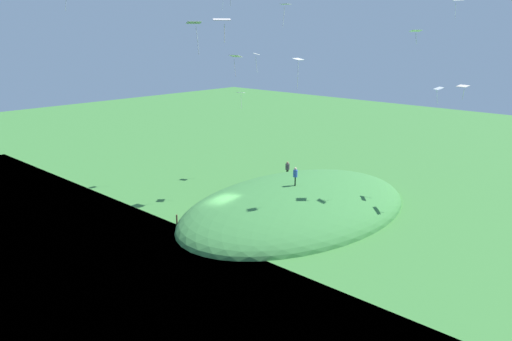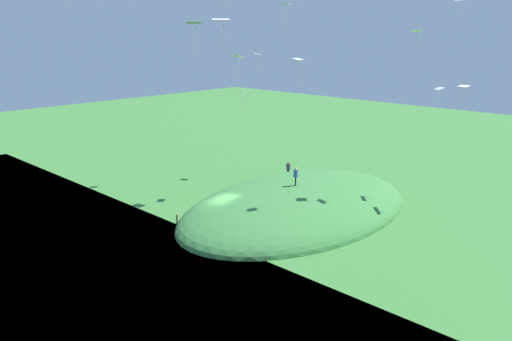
{
  "view_description": "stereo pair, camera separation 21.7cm",
  "coord_description": "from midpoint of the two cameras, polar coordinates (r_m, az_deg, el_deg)",
  "views": [
    {
      "loc": [
        -28.23,
        -30.64,
        16.08
      ],
      "look_at": [
        0.1,
        -4.16,
        5.29
      ],
      "focal_mm": 34.71,
      "sensor_mm": 36.0,
      "label": 1
    },
    {
      "loc": [
        -28.08,
        -30.8,
        16.08
      ],
      "look_at": [
        0.1,
        -4.16,
        5.29
      ],
      "focal_mm": 34.71,
      "sensor_mm": 36.0,
      "label": 2
    }
  ],
  "objects": [
    {
      "name": "ground_plane",
      "position": [
        44.67,
        -3.84,
        -5.59
      ],
      "size": [
        160.0,
        160.0,
        0.0
      ],
      "primitive_type": "plane",
      "color": "#3D7D37"
    },
    {
      "name": "grass_hill",
      "position": [
        47.02,
        4.95,
        -4.51
      ],
      "size": [
        26.07,
        16.65,
        5.02
      ],
      "primitive_type": "ellipsoid",
      "color": "#3E813D",
      "rests_on": "ground_plane"
    },
    {
      "name": "person_watching_kites",
      "position": [
        45.49,
        4.73,
        -0.43
      ],
      "size": [
        0.56,
        0.56,
        1.73
      ],
      "rotation": [
        0.0,
        0.0,
        0.68
      ],
      "color": "black",
      "rests_on": "grass_hill"
    },
    {
      "name": "person_walking_path",
      "position": [
        57.26,
        3.85,
        0.36
      ],
      "size": [
        0.61,
        0.61,
        1.8
      ],
      "rotation": [
        0.0,
        0.0,
        4.39
      ],
      "color": "black",
      "rests_on": "ground_plane"
    },
    {
      "name": "kite_0",
      "position": [
        36.38,
        5.01,
        12.39
      ],
      "size": [
        0.85,
        0.62,
        2.18
      ],
      "color": "white"
    },
    {
      "name": "kite_1",
      "position": [
        46.5,
        22.49,
        17.59
      ],
      "size": [
        0.64,
        0.88,
        1.54
      ],
      "color": "white"
    },
    {
      "name": "kite_3",
      "position": [
        44.85,
        18.14,
        15.01
      ],
      "size": [
        1.11,
        1.07,
        1.16
      ],
      "color": "white"
    },
    {
      "name": "kite_5",
      "position": [
        49.33,
        0.26,
        13.15
      ],
      "size": [
        1.1,
        1.07,
        1.84
      ],
      "color": "silver"
    },
    {
      "name": "kite_6",
      "position": [
        45.86,
        3.57,
        18.44
      ],
      "size": [
        0.73,
        0.97,
        1.96
      ],
      "color": "silver"
    },
    {
      "name": "kite_7",
      "position": [
        34.75,
        -6.97,
        16.37
      ],
      "size": [
        1.18,
        1.07,
        2.2
      ],
      "color": "silver"
    },
    {
      "name": "kite_8",
      "position": [
        46.94,
        20.5,
        8.76
      ],
      "size": [
        1.02,
        1.07,
        1.51
      ],
      "color": "white"
    },
    {
      "name": "kite_9",
      "position": [
        56.18,
        -1.56,
        8.85
      ],
      "size": [
        0.86,
        1.0,
        1.88
      ],
      "color": "white"
    },
    {
      "name": "kite_13",
      "position": [
        46.29,
        22.94,
        8.89
      ],
      "size": [
        0.79,
        1.02,
        1.25
      ],
      "color": "#F1DFCF"
    },
    {
      "name": "kite_14",
      "position": [
        28.7,
        -3.84,
        16.88
      ],
      "size": [
        1.17,
        1.14,
        1.31
      ],
      "color": "silver"
    },
    {
      "name": "kite_15",
      "position": [
        47.86,
        -2.17,
        12.95
      ],
      "size": [
        0.94,
        1.24,
        2.06
      ],
      "color": "white"
    },
    {
      "name": "mooring_post",
      "position": [
        43.89,
        -8.95,
        -5.56
      ],
      "size": [
        0.14,
        0.14,
        0.83
      ],
      "primitive_type": "cylinder",
      "color": "brown",
      "rests_on": "ground_plane"
    }
  ]
}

